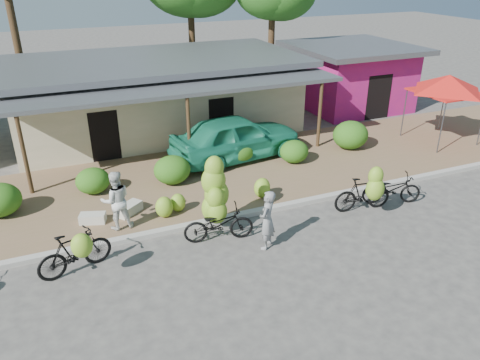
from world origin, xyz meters
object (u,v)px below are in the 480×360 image
at_px(bike_left, 75,251).
at_px(bystander, 116,200).
at_px(bike_center, 217,208).
at_px(teal_van, 236,137).
at_px(vendor, 267,220).
at_px(bike_right, 365,192).
at_px(sack_far, 93,218).
at_px(bike_far_right, 391,189).
at_px(red_canopy, 448,84).
at_px(sack_near, 129,209).

height_order(bike_left, bystander, bystander).
height_order(bike_center, teal_van, bike_center).
distance_m(bike_center, vendor, 1.53).
relative_size(bike_left, bike_right, 1.02).
xyz_separation_m(sack_far, vendor, (4.30, -3.07, 0.60)).
relative_size(bike_far_right, sack_far, 2.71).
bearing_deg(bike_center, bike_right, -85.13).
relative_size(bike_center, bike_right, 1.21).
relative_size(bike_left, sack_far, 2.68).
height_order(red_canopy, teal_van, red_canopy).
relative_size(red_canopy, bike_far_right, 1.72).
xyz_separation_m(red_canopy, bike_center, (-11.52, -3.36, -1.71)).
bearing_deg(bystander, sack_near, -120.82).
relative_size(bike_left, vendor, 1.16).
bearing_deg(teal_van, bystander, 116.15).
height_order(bike_right, teal_van, teal_van).
bearing_deg(vendor, bike_left, -54.08).
relative_size(vendor, bystander, 0.97).
bearing_deg(sack_near, red_canopy, 5.30).
bearing_deg(red_canopy, sack_far, -174.57).
bearing_deg(bike_center, bike_left, 105.09).
bearing_deg(sack_far, bike_right, -17.06).
bearing_deg(bike_far_right, bike_center, 106.85).
relative_size(bike_left, sack_near, 2.37).
bearing_deg(bike_left, sack_near, -53.01).
bearing_deg(vendor, bike_far_right, 144.47).
bearing_deg(teal_van, bike_left, 120.35).
distance_m(bike_right, bike_far_right, 1.22).
height_order(bike_left, sack_far, bike_left).
bearing_deg(teal_van, sack_far, 108.48).
distance_m(vendor, bystander, 4.38).
relative_size(bike_far_right, vendor, 1.18).
bearing_deg(sack_near, bike_right, -20.61).
height_order(sack_far, bystander, bystander).
relative_size(bike_left, teal_van, 0.39).
distance_m(bike_right, vendor, 3.76).
height_order(red_canopy, sack_far, red_canopy).
distance_m(bike_center, bystander, 2.91).
xyz_separation_m(bike_far_right, sack_far, (-9.19, 2.28, -0.24)).
height_order(bike_center, bike_far_right, bike_center).
relative_size(sack_far, vendor, 0.43).
relative_size(bike_far_right, sack_near, 2.39).
bearing_deg(sack_far, bystander, -41.72).
bearing_deg(vendor, teal_van, -149.40).
distance_m(bike_left, teal_van, 8.34).
distance_m(bike_center, sack_far, 3.84).
xyz_separation_m(sack_near, teal_van, (4.77, 2.80, 0.74)).
xyz_separation_m(bike_right, sack_near, (-6.89, 2.59, -0.44)).
distance_m(bike_right, sack_near, 7.37).
relative_size(bike_center, sack_far, 3.16).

